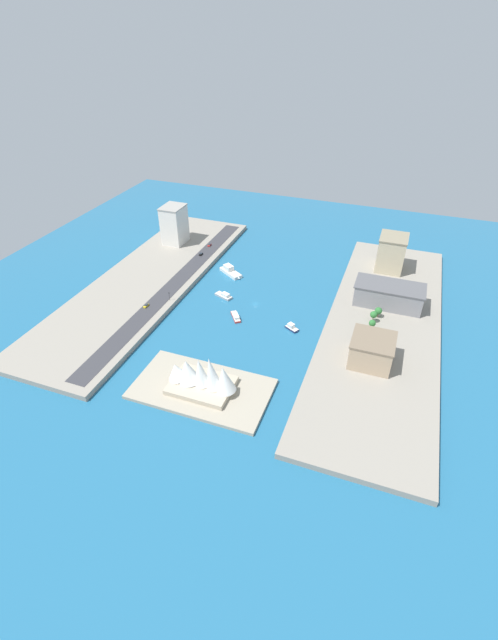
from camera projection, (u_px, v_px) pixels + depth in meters
name	position (u px, v px, depth m)	size (l,w,h in m)	color
ground_plane	(256.00, 304.00, 306.89)	(440.00, 440.00, 0.00)	#23668E
quay_west	(382.00, 327.00, 281.40)	(70.00, 240.00, 3.55)	gray
quay_east	(148.00, 280.00, 330.35)	(70.00, 240.00, 3.55)	gray
peninsula_point	(202.00, 389.00, 235.99)	(73.63, 40.82, 2.00)	#A89E89
road_strip	(175.00, 284.00, 322.65)	(12.85, 228.00, 0.15)	#38383D
ferry_white_commuter	(230.00, 271.00, 341.23)	(21.63, 17.47, 6.31)	silver
tugboat_red	(236.00, 316.00, 291.99)	(10.97, 13.24, 3.07)	red
patrol_launch_navy	(292.00, 327.00, 281.53)	(10.05, 8.18, 3.85)	#1E284C
yacht_sleek_gray	(224.00, 296.00, 313.45)	(14.68, 9.37, 3.70)	#999EA3
warehouse_low_gray	(389.00, 295.00, 296.17)	(45.88, 22.15, 14.78)	gray
apartment_midrise_tan	(372.00, 350.00, 246.02)	(23.86, 24.18, 16.15)	tan
office_block_beige	(391.00, 253.00, 334.38)	(20.52, 23.99, 26.91)	#C6B793
hotel_broad_white	(174.00, 225.00, 372.48)	(17.42, 21.42, 32.23)	silver
taxi_yellow_cab	(146.00, 306.00, 296.87)	(2.08, 4.92, 1.57)	black
suv_black	(201.00, 254.00, 360.60)	(2.07, 4.42, 1.55)	black
pickup_red	(209.00, 245.00, 374.87)	(2.15, 4.58, 1.53)	black
traffic_light_waterfront	(169.00, 295.00, 301.60)	(0.36, 0.36, 6.50)	black
opera_landmark	(201.00, 376.00, 230.75)	(40.49, 24.24, 22.41)	#BCAD93
park_tree_cluster	(375.00, 316.00, 279.34)	(6.97, 21.18, 7.94)	brown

